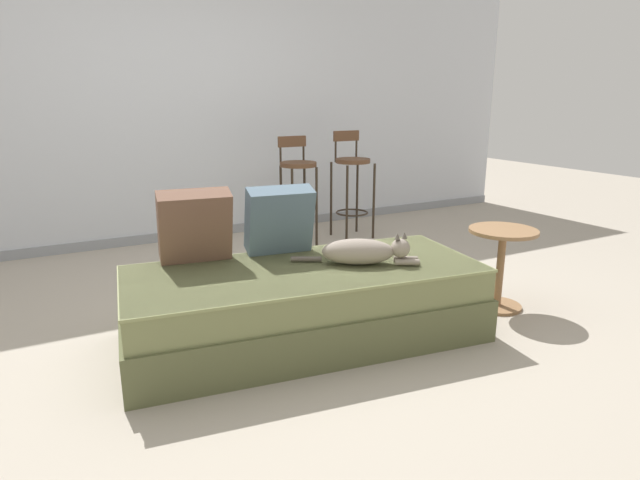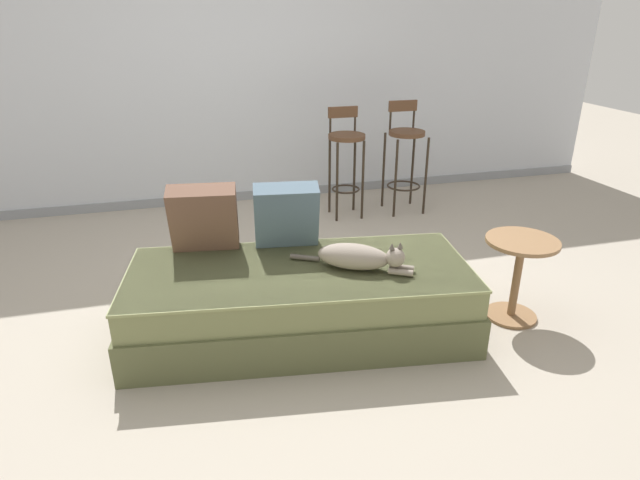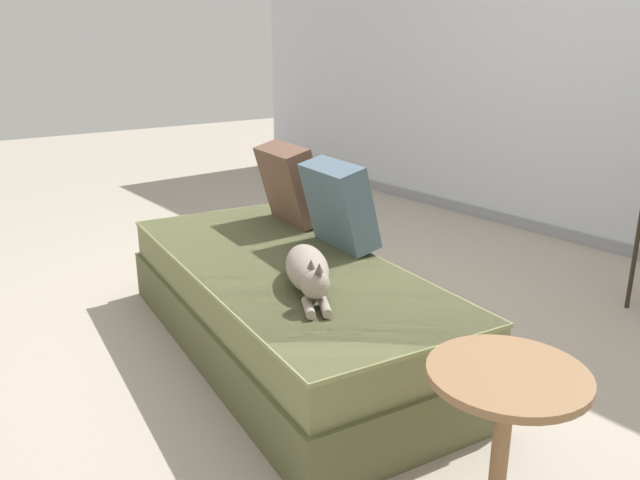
{
  "view_description": "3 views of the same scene",
  "coord_description": "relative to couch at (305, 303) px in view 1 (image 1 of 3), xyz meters",
  "views": [
    {
      "loc": [
        -1.29,
        -2.97,
        1.38
      ],
      "look_at": [
        0.15,
        -0.3,
        0.56
      ],
      "focal_mm": 30.0,
      "sensor_mm": 36.0,
      "label": 1
    },
    {
      "loc": [
        -0.61,
        -3.14,
        1.82
      ],
      "look_at": [
        0.15,
        -0.3,
        0.56
      ],
      "focal_mm": 30.0,
      "sensor_mm": 36.0,
      "label": 2
    },
    {
      "loc": [
        2.22,
        -1.89,
        1.38
      ],
      "look_at": [
        0.15,
        -0.3,
        0.56
      ],
      "focal_mm": 35.0,
      "sensor_mm": 36.0,
      "label": 3
    }
  ],
  "objects": [
    {
      "name": "bar_stool_near_window",
      "position": [
        0.88,
        1.9,
        0.41
      ],
      "size": [
        0.34,
        0.34,
        1.01
      ],
      "color": "#2D2319",
      "rests_on": "ground"
    },
    {
      "name": "throw_pillow_middle",
      "position": [
        -0.01,
        0.33,
        0.43
      ],
      "size": [
        0.43,
        0.29,
        0.42
      ],
      "color": "#4C6070",
      "rests_on": "couch"
    },
    {
      "name": "bar_stool_by_doorway",
      "position": [
        1.47,
        1.89,
        0.39
      ],
      "size": [
        0.34,
        0.34,
        1.05
      ],
      "color": "#2D2319",
      "rests_on": "ground"
    },
    {
      "name": "couch",
      "position": [
        0.0,
        0.0,
        0.0
      ],
      "size": [
        2.12,
        1.12,
        0.44
      ],
      "color": "brown",
      "rests_on": "ground"
    },
    {
      "name": "ground_plane",
      "position": [
        0.0,
        0.4,
        -0.22
      ],
      "size": [
        16.0,
        16.0,
        0.0
      ],
      "primitive_type": "plane",
      "color": "#A89E8E",
      "rests_on": "ground"
    },
    {
      "name": "throw_pillow_corner",
      "position": [
        -0.51,
        0.4,
        0.43
      ],
      "size": [
        0.44,
        0.3,
        0.43
      ],
      "color": "brown",
      "rests_on": "couch"
    },
    {
      "name": "side_table",
      "position": [
        1.35,
        -0.18,
        0.13
      ],
      "size": [
        0.44,
        0.44,
        0.54
      ],
      "color": "olive",
      "rests_on": "ground"
    },
    {
      "name": "wall_back_panel",
      "position": [
        0.0,
        2.65,
        1.08
      ],
      "size": [
        8.0,
        0.1,
        2.6
      ],
      "primitive_type": "cube",
      "color": "silver",
      "rests_on": "ground"
    },
    {
      "name": "wall_baseboard_trim",
      "position": [
        0.0,
        2.6,
        -0.18
      ],
      "size": [
        8.0,
        0.02,
        0.09
      ],
      "primitive_type": "cube",
      "color": "gray",
      "rests_on": "ground"
    },
    {
      "name": "cat",
      "position": [
        0.33,
        -0.1,
        0.29
      ],
      "size": [
        0.66,
        0.44,
        0.19
      ],
      "color": "gray",
      "rests_on": "couch"
    }
  ]
}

